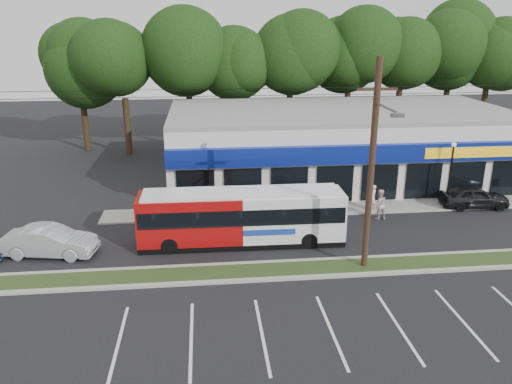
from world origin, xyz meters
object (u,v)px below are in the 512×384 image
at_px(lamp_post, 451,167).
at_px(car_silver, 50,241).
at_px(utility_pole, 369,161).
at_px(metrobus, 242,216).
at_px(pedestrian_a, 372,198).
at_px(car_dark, 474,197).
at_px(pedestrian_b, 379,204).

relative_size(lamp_post, car_silver, 0.91).
xyz_separation_m(utility_pole, car_silver, (-15.40, 3.08, -4.64)).
relative_size(utility_pole, metrobus, 4.55).
height_order(car_silver, pedestrian_a, pedestrian_a).
bearing_deg(pedestrian_a, lamp_post, 149.34).
height_order(utility_pole, pedestrian_a, utility_pole).
relative_size(utility_pole, car_silver, 10.69).
bearing_deg(utility_pole, car_dark, 37.35).
xyz_separation_m(lamp_post, car_dark, (1.62, -0.40, -1.94)).
relative_size(car_silver, pedestrian_b, 2.48).
bearing_deg(pedestrian_a, pedestrian_b, 54.32).
bearing_deg(lamp_post, pedestrian_b, -161.74).
distance_m(metrobus, pedestrian_b, 8.94).
bearing_deg(lamp_post, pedestrian_a, -176.65).
height_order(car_dark, car_silver, car_silver).
bearing_deg(pedestrian_b, car_dark, -177.24).
height_order(metrobus, pedestrian_b, metrobus).
height_order(lamp_post, car_dark, lamp_post).
xyz_separation_m(metrobus, pedestrian_a, (8.58, 4.00, -0.69)).
height_order(lamp_post, pedestrian_a, lamp_post).
xyz_separation_m(metrobus, car_silver, (-9.87, -0.50, -0.79)).
bearing_deg(pedestrian_b, pedestrian_a, -99.77).
xyz_separation_m(lamp_post, car_silver, (-23.57, -4.80, -1.90)).
bearing_deg(car_dark, pedestrian_b, 104.81).
bearing_deg(lamp_post, car_dark, -13.84).
bearing_deg(utility_pole, lamp_post, 43.95).
bearing_deg(car_silver, car_dark, -70.70).
relative_size(lamp_post, pedestrian_a, 2.45).
height_order(lamp_post, car_silver, lamp_post).
xyz_separation_m(metrobus, pedestrian_b, (8.53, 2.60, -0.62)).
relative_size(metrobus, pedestrian_b, 5.83).
height_order(pedestrian_a, pedestrian_b, pedestrian_b).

